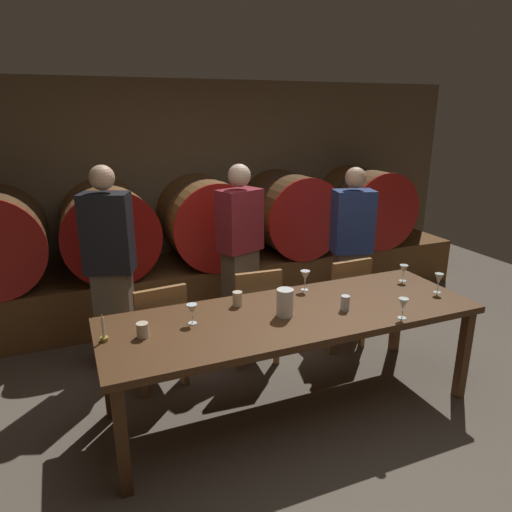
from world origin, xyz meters
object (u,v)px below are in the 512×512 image
object	(u,v)px
chair_left	(159,330)
wine_barrel_center	(206,220)
wine_glass_far_right	(439,279)
guest_left	(111,269)
cup_left	(143,330)
wine_glass_right	(404,270)
chair_right	(343,298)
wine_barrel_left	(108,229)
wine_barrel_right	(289,212)
wine_glass_far_left	(192,310)
dining_table	(293,321)
guest_center	(240,254)
pitcher	(285,303)
guest_right	(351,249)
wine_barrel_far_right	(364,206)
wine_glass_center	(403,305)
cup_right	(345,303)
wine_glass_left	(305,276)
candle_center	(104,334)
cup_center	(237,299)
chair_center	(254,311)

from	to	relation	value
chair_left	wine_barrel_center	bearing A→B (deg)	-125.81
wine_barrel_center	wine_glass_far_right	size ratio (longest dim) A/B	5.92
guest_left	cup_left	world-z (taller)	guest_left
wine_glass_right	chair_right	bearing A→B (deg)	121.29
wine_barrel_left	wine_glass_far_right	size ratio (longest dim) A/B	5.92
guest_left	wine_glass_right	distance (m)	2.42
wine_barrel_right	wine_glass_far_left	bearing A→B (deg)	-130.68
dining_table	chair_left	bearing A→B (deg)	142.12
guest_center	pitcher	bearing A→B (deg)	64.83
pitcher	cup_left	xyz separation A→B (m)	(-0.97, 0.06, -0.05)
wine_barrel_left	pitcher	bearing A→B (deg)	-65.57
guest_right	wine_glass_right	size ratio (longest dim) A/B	11.55
wine_barrel_far_right	wine_glass_center	size ratio (longest dim) A/B	6.41
wine_glass_far_right	cup_right	size ratio (longest dim) A/B	1.48
wine_barrel_center	cup_left	world-z (taller)	wine_barrel_center
guest_left	guest_center	distance (m)	1.15
wine_glass_left	wine_glass_right	bearing A→B (deg)	-9.10
wine_barrel_right	wine_glass_far_left	distance (m)	2.62
wine_barrel_left	cup_left	distance (m)	2.06
candle_center	cup_center	world-z (taller)	candle_center
wine_barrel_far_right	chair_right	xyz separation A→B (m)	(-1.18, -1.42, -0.51)
wine_barrel_right	wine_barrel_far_right	size ratio (longest dim) A/B	1.00
wine_glass_far_left	wine_glass_left	world-z (taller)	wine_glass_left
guest_left	wine_glass_left	bearing A→B (deg)	172.32
chair_right	candle_center	bearing A→B (deg)	13.52
cup_left	cup_center	size ratio (longest dim) A/B	0.89
chair_left	guest_right	world-z (taller)	guest_right
chair_left	guest_center	xyz separation A→B (m)	(0.87, 0.49, 0.38)
wine_barrel_right	candle_center	distance (m)	3.04
wine_glass_left	cup_left	xyz separation A→B (m)	(-1.33, -0.32, -0.07)
chair_left	candle_center	bearing A→B (deg)	47.42
chair_right	wine_glass_center	bearing A→B (deg)	76.50
chair_left	cup_right	bearing A→B (deg)	142.08
guest_center	cup_left	xyz separation A→B (m)	(-1.08, -1.11, -0.05)
wine_barrel_center	wine_glass_far_left	world-z (taller)	wine_barrel_center
dining_table	chair_right	world-z (taller)	chair_right
wine_glass_far_left	wine_glass_far_right	bearing A→B (deg)	-6.01
wine_barrel_right	wine_barrel_far_right	xyz separation A→B (m)	(1.04, 0.00, 0.00)
wine_barrel_far_right	guest_center	bearing A→B (deg)	-154.98
pitcher	chair_right	bearing A→B (deg)	36.29
wine_barrel_right	wine_glass_left	xyz separation A→B (m)	(-0.72, -1.73, -0.11)
wine_barrel_center	wine_barrel_right	size ratio (longest dim) A/B	1.00
chair_left	cup_center	distance (m)	0.73
chair_center	pitcher	world-z (taller)	pitcher
guest_right	guest_center	bearing A→B (deg)	7.37
chair_left	candle_center	size ratio (longest dim) A/B	4.73
dining_table	pitcher	world-z (taller)	pitcher
candle_center	wine_glass_left	world-z (taller)	candle_center
wine_glass_left	cup_center	bearing A→B (deg)	-172.29
guest_left	cup_center	world-z (taller)	guest_left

